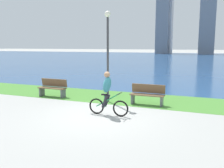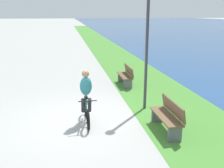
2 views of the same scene
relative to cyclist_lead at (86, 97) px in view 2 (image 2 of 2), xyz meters
name	(u,v)px [view 2 (image 2 of 2)]	position (x,y,z in m)	size (l,w,h in m)	color
ground_plane	(81,120)	(-0.19, -0.17, -0.83)	(300.00, 300.00, 0.00)	#9E9E99
grass_strip_bayside	(180,113)	(-0.19, 3.15, -0.82)	(120.00, 3.12, 0.01)	#478433
cyclist_lead	(86,97)	(0.00, 0.00, 0.00)	(1.58, 0.52, 1.65)	black
bench_near_path	(168,116)	(0.98, 2.21, -0.38)	(1.50, 0.47, 0.90)	brown
bench_far_along_path	(126,76)	(-3.94, 2.14, -0.38)	(1.50, 0.47, 0.90)	brown
lamppost_tall	(147,31)	(-0.87, 2.11, 1.84)	(0.28, 0.28, 4.11)	#38383D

